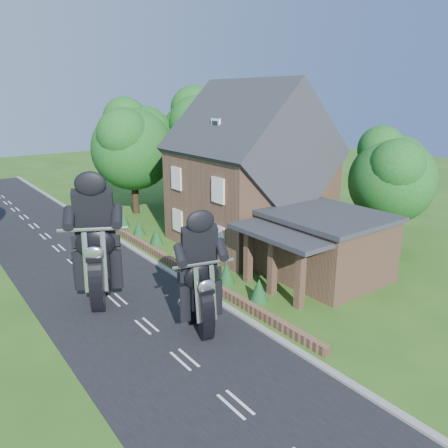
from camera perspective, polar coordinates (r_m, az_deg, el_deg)
ground at (r=18.93m, az=-10.08°, el=-13.00°), size 120.00×120.00×0.00m
road at (r=18.92m, az=-10.08°, el=-12.98°), size 7.00×80.00×0.02m
kerb at (r=20.55m, az=-0.85°, el=-10.04°), size 0.30×80.00×0.12m
garden_wall at (r=24.66m, az=-6.46°, el=-5.12°), size 0.30×22.00×0.40m
house at (r=27.76m, az=3.34°, el=6.30°), size 9.54×8.64×10.24m
annex at (r=23.30m, az=12.83°, el=-2.65°), size 7.05×5.94×3.44m
tree_annex_side at (r=28.86m, az=21.38°, el=6.29°), size 5.64×5.20×7.48m
tree_house_right at (r=33.68m, az=8.64°, el=9.39°), size 6.51×6.00×8.40m
tree_behind_house at (r=37.77m, az=-2.30°, el=11.89°), size 7.81×7.20×10.08m
tree_behind_left at (r=35.67m, az=-11.35°, el=10.53°), size 6.94×6.40×9.16m
shrub_a at (r=20.56m, az=4.58°, el=-8.56°), size 0.90×0.90×1.10m
shrub_b at (r=22.33m, az=0.33°, el=-6.41°), size 0.90×0.90×1.10m
shrub_c at (r=24.23m, az=-3.23°, el=-4.56°), size 0.90×0.90×1.10m
shrub_d at (r=28.31m, az=-8.84°, el=-1.59°), size 0.90×0.90×1.10m
shrub_e at (r=30.45m, az=-11.06°, el=-0.41°), size 0.90×0.90×1.10m
shrub_f at (r=32.64m, az=-12.98°, el=0.61°), size 0.90×0.90×1.10m
motorcycle_lead at (r=17.94m, az=-3.10°, el=-11.70°), size 0.81×1.71×1.54m
motorcycle_follow at (r=20.86m, az=-15.90°, el=-7.66°), size 1.39×1.99×1.85m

